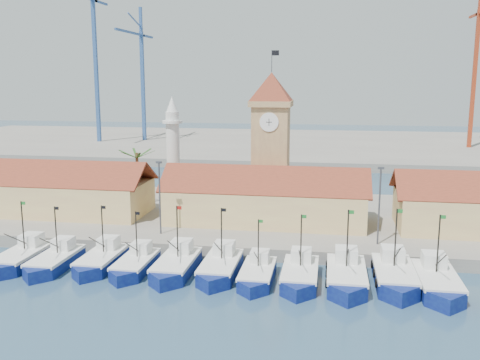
% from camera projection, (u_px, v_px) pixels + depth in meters
% --- Properties ---
extents(ground, '(400.00, 400.00, 0.00)m').
position_uv_depth(ground, '(241.00, 288.00, 52.54)').
color(ground, navy).
rests_on(ground, ground).
extents(quay, '(140.00, 32.00, 1.50)m').
position_uv_depth(quay, '(269.00, 219.00, 75.67)').
color(quay, gray).
rests_on(quay, ground).
extents(terminal, '(240.00, 80.00, 2.00)m').
position_uv_depth(terminal, '(301.00, 145.00, 158.99)').
color(terminal, gray).
rests_on(terminal, ground).
extents(boat_0, '(3.60, 9.86, 7.46)m').
position_uv_depth(boat_0, '(21.00, 259.00, 58.78)').
color(boat_0, '#0B1159').
rests_on(boat_0, ground).
extents(boat_1, '(3.43, 9.40, 7.11)m').
position_uv_depth(boat_1, '(54.00, 262.00, 57.80)').
color(boat_1, '#0B1159').
rests_on(boat_1, ground).
extents(boat_2, '(3.45, 9.45, 7.15)m').
position_uv_depth(boat_2, '(101.00, 261.00, 58.06)').
color(boat_2, '#0B1159').
rests_on(boat_2, ground).
extents(boat_3, '(3.27, 8.96, 6.78)m').
position_uv_depth(boat_3, '(135.00, 266.00, 56.85)').
color(boat_3, '#0B1159').
rests_on(boat_3, ground).
extents(boat_4, '(3.65, 10.01, 7.57)m').
position_uv_depth(boat_4, '(176.00, 267.00, 56.23)').
color(boat_4, '#0B1159').
rests_on(boat_4, ground).
extents(boat_5, '(3.60, 9.87, 7.47)m').
position_uv_depth(boat_5, '(220.00, 269.00, 55.71)').
color(boat_5, '#0B1159').
rests_on(boat_5, ground).
extents(boat_6, '(3.23, 8.85, 6.69)m').
position_uv_depth(boat_6, '(257.00, 275.00, 53.98)').
color(boat_6, '#0B1159').
rests_on(boat_6, ground).
extents(boat_7, '(3.53, 9.67, 7.32)m').
position_uv_depth(boat_7, '(300.00, 276.00, 53.59)').
color(boat_7, '#0B1159').
rests_on(boat_7, ground).
extents(boat_8, '(3.84, 10.51, 7.95)m').
position_uv_depth(boat_8, '(346.00, 278.00, 52.99)').
color(boat_8, '#0B1159').
rests_on(boat_8, ground).
extents(boat_9, '(3.88, 10.63, 8.04)m').
position_uv_depth(boat_9, '(395.00, 277.00, 53.05)').
color(boat_9, '#0B1159').
rests_on(boat_9, ground).
extents(boat_10, '(3.79, 10.38, 7.85)m').
position_uv_depth(boat_10, '(438.00, 284.00, 51.47)').
color(boat_10, '#0B1159').
rests_on(boat_10, ground).
extents(hall_left, '(31.20, 10.13, 7.61)m').
position_uv_depth(hall_left, '(43.00, 195.00, 76.40)').
color(hall_left, '#E1CA7B').
rests_on(hall_left, quay).
extents(hall_center, '(27.04, 10.13, 7.61)m').
position_uv_depth(hall_center, '(265.00, 203.00, 71.19)').
color(hall_center, '#E1CA7B').
rests_on(hall_center, quay).
extents(clock_tower, '(5.80, 5.80, 22.70)m').
position_uv_depth(clock_tower, '(271.00, 139.00, 75.54)').
color(clock_tower, tan).
rests_on(clock_tower, quay).
extents(minaret, '(3.00, 3.00, 16.30)m').
position_uv_depth(minaret, '(173.00, 150.00, 80.33)').
color(minaret, silver).
rests_on(minaret, quay).
extents(palm_tree, '(5.60, 5.03, 8.39)m').
position_uv_depth(palm_tree, '(137.00, 174.00, 79.85)').
color(palm_tree, brown).
rests_on(palm_tree, quay).
extents(lamp_posts, '(80.70, 0.25, 9.03)m').
position_uv_depth(lamp_posts, '(262.00, 198.00, 62.90)').
color(lamp_posts, '#3F3F44').
rests_on(lamp_posts, quay).
extents(crane_blue_far, '(1.00, 34.63, 48.81)m').
position_uv_depth(crane_blue_far, '(93.00, 48.00, 154.37)').
color(crane_blue_far, '#2F5592').
rests_on(crane_blue_far, terminal).
extents(crane_blue_near, '(1.00, 29.63, 39.35)m').
position_uv_depth(crane_blue_near, '(141.00, 68.00, 159.69)').
color(crane_blue_near, '#2F5592').
rests_on(crane_blue_near, terminal).
extents(crane_red_right, '(1.00, 32.87, 43.41)m').
position_uv_depth(crane_red_right, '(477.00, 57.00, 140.68)').
color(crane_red_right, '#A73619').
rests_on(crane_red_right, terminal).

